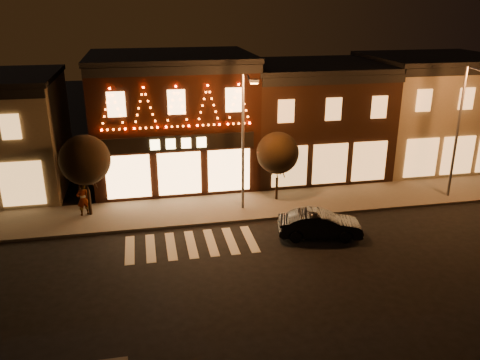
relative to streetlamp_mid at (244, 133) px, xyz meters
name	(u,v)px	position (x,y,z in m)	size (l,w,h in m)	color
ground	(201,287)	(-3.43, -7.45, -4.63)	(120.00, 120.00, 0.00)	black
sidewalk_far	(218,209)	(-1.43, 0.55, -4.56)	(44.00, 4.00, 0.15)	#47423D
building_pulp	(173,118)	(-3.43, 6.53, -0.47)	(10.20, 8.34, 8.30)	black
building_right_a	(311,118)	(6.07, 6.54, -0.87)	(9.20, 8.28, 7.50)	#351D12
building_right_b	(429,110)	(15.07, 6.54, -0.72)	(9.20, 8.28, 7.80)	#716750
streetlamp_mid	(244,133)	(0.00, 0.00, 0.00)	(0.59, 1.76, 7.64)	#59595E
streetlamp_right	(462,123)	(12.73, -0.62, 0.10)	(0.52, 1.80, 7.82)	#59595E
tree_left	(85,160)	(-8.59, 0.99, -1.29)	(2.73, 2.73, 4.57)	black
tree_right	(278,153)	(2.22, 1.14, -1.59)	(2.48, 2.48, 4.14)	black
dark_sedan	(320,225)	(3.11, -3.93, -3.94)	(1.47, 4.22, 1.39)	black
pedestrian	(83,199)	(-8.92, 1.00, -3.55)	(0.68, 0.45, 1.88)	gray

